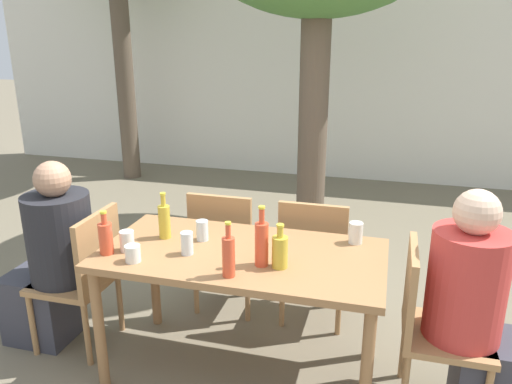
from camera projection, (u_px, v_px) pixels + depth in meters
name	position (u px, v px, depth m)	size (l,w,h in m)	color
ground_plane	(243.00, 370.00, 2.97)	(30.00, 30.00, 0.00)	#706651
cafe_building_wall	(337.00, 73.00, 6.48)	(10.00, 0.08, 2.80)	white
dining_table_front	(242.00, 266.00, 2.76)	(1.55, 0.79, 0.77)	#996B42
patio_chair_0	(85.00, 272.00, 3.07)	(0.44, 0.44, 0.90)	#A87A4C
patio_chair_1	(430.00, 320.00, 2.56)	(0.44, 0.44, 0.90)	#A87A4C
patio_chair_2	(225.00, 244.00, 3.47)	(0.44, 0.44, 0.90)	#A87A4C
patio_chair_3	(314.00, 254.00, 3.31)	(0.44, 0.44, 0.90)	#A87A4C
person_seated_0	(52.00, 262.00, 3.11)	(0.60, 0.39, 1.21)	#383842
person_seated_1	(479.00, 319.00, 2.49)	(0.59, 0.38, 1.23)	#383842
oil_cruet_0	(280.00, 251.00, 2.53)	(0.08, 0.08, 0.24)	gold
soda_bottle_1	(229.00, 255.00, 2.43)	(0.06, 0.06, 0.29)	#DB4C2D
soda_bottle_2	(106.00, 237.00, 2.68)	(0.07, 0.07, 0.24)	#DB4C2D
soda_bottle_3	(262.00, 243.00, 2.54)	(0.07, 0.07, 0.32)	#DB4C2D
oil_cruet_4	(164.00, 220.00, 2.88)	(0.07, 0.07, 0.28)	gold
drinking_glass_0	(133.00, 253.00, 2.60)	(0.08, 0.08, 0.09)	silver
drinking_glass_1	(356.00, 233.00, 2.83)	(0.08, 0.08, 0.12)	silver
drinking_glass_2	(187.00, 243.00, 2.68)	(0.07, 0.07, 0.13)	silver
drinking_glass_3	(127.00, 241.00, 2.73)	(0.08, 0.08, 0.11)	silver
drinking_glass_4	(202.00, 230.00, 2.87)	(0.07, 0.07, 0.12)	silver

